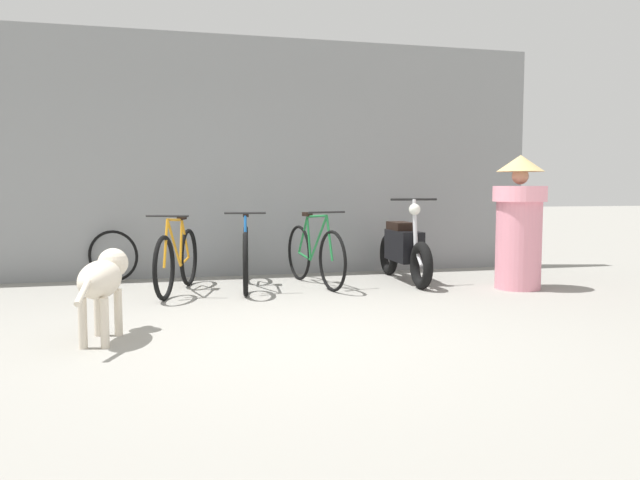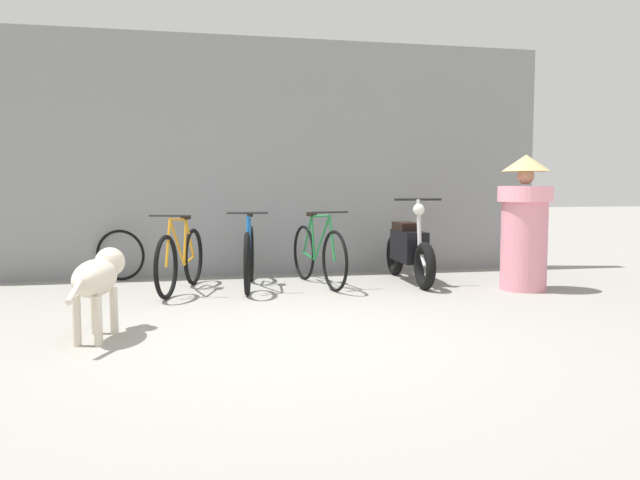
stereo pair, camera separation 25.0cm
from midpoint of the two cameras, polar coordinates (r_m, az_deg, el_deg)
ground_plane at (r=5.04m, az=-1.84°, el=-8.81°), size 60.00×60.00×0.00m
shop_wall_back at (r=8.56m, az=-6.25°, el=7.51°), size 8.53×0.20×3.19m
bicycle_0 at (r=7.26m, az=-11.66°, el=-1.78°), size 0.60×1.64×0.90m
bicycle_1 at (r=7.42m, az=-5.53°, el=-1.52°), size 0.46×1.77×0.92m
bicycle_2 at (r=7.57m, az=0.78°, el=-1.31°), size 0.46×1.69×0.92m
motorcycle at (r=7.94m, az=9.02°, el=-0.88°), size 0.58×1.81×1.06m
stray_dog at (r=5.19m, az=-18.32°, el=-3.29°), size 0.41×1.14×0.69m
person_in_robes at (r=7.61m, az=19.09°, el=1.61°), size 0.65×0.65×1.57m
spare_tire_left at (r=8.33m, az=-16.98°, el=-1.33°), size 0.63×0.25×0.65m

